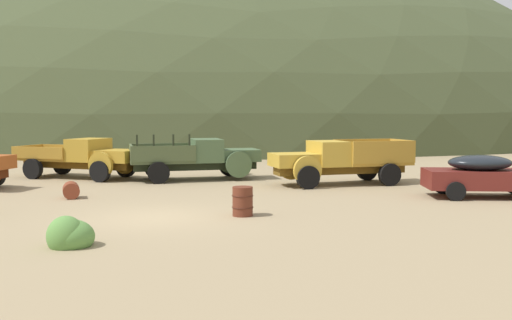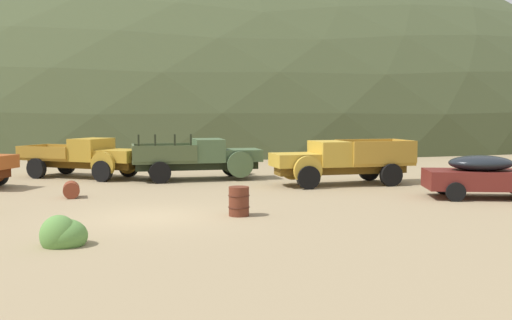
{
  "view_description": "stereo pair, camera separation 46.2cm",
  "coord_description": "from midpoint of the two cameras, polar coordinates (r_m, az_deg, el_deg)",
  "views": [
    {
      "loc": [
        4.11,
        -16.33,
        3.11
      ],
      "look_at": [
        2.57,
        5.9,
        1.24
      ],
      "focal_mm": 39.69,
      "sensor_mm": 36.0,
      "label": 1
    },
    {
      "loc": [
        4.57,
        -16.3,
        3.11
      ],
      "look_at": [
        2.57,
        5.9,
        1.24
      ],
      "focal_mm": 39.69,
      "sensor_mm": 36.0,
      "label": 2
    }
  ],
  "objects": [
    {
      "name": "bush_between_trucks",
      "position": [
        28.56,
        -1.26,
        -0.99
      ],
      "size": [
        1.16,
        1.18,
        0.87
      ],
      "color": "#3D702D",
      "rests_on": "ground"
    },
    {
      "name": "hill_center",
      "position": [
        74.89,
        -8.64,
        2.37
      ],
      "size": [
        108.12,
        74.04,
        46.09
      ],
      "primitive_type": "ellipsoid",
      "color": "#424C2D",
      "rests_on": "ground"
    },
    {
      "name": "bush_lone_scrub",
      "position": [
        26.38,
        24.44,
        -2.13
      ],
      "size": [
        0.68,
        0.63,
        0.52
      ],
      "color": "olive",
      "rests_on": "ground"
    },
    {
      "name": "bush_front_right",
      "position": [
        14.02,
        -18.07,
        -7.26
      ],
      "size": [
        1.08,
        1.0,
        0.95
      ],
      "color": "#5B8E42",
      "rests_on": "ground"
    },
    {
      "name": "truck_faded_yellow",
      "position": [
        24.53,
        8.41,
        -0.12
      ],
      "size": [
        6.37,
        3.95,
        1.91
      ],
      "rotation": [
        0.0,
        0.0,
        3.49
      ],
      "color": "brown",
      "rests_on": "ground"
    },
    {
      "name": "ground_plane",
      "position": [
        17.17,
        -9.64,
        -5.7
      ],
      "size": [
        300.0,
        300.0,
        0.0
      ],
      "primitive_type": "plane",
      "color": "#998460"
    },
    {
      "name": "oil_drum_tipped",
      "position": [
        21.73,
        -17.54,
        -2.87
      ],
      "size": [
        0.86,
        0.99,
        0.58
      ],
      "color": "brown",
      "rests_on": "ground"
    },
    {
      "name": "truck_mustard",
      "position": [
        27.93,
        -15.88,
        0.27
      ],
      "size": [
        6.35,
        3.61,
        1.89
      ],
      "rotation": [
        0.0,
        0.0,
        -0.27
      ],
      "color": "#593D12",
      "rests_on": "ground"
    },
    {
      "name": "truck_weathered_green",
      "position": [
        26.43,
        -4.64,
        0.24
      ],
      "size": [
        6.24,
        3.87,
        2.16
      ],
      "rotation": [
        0.0,
        0.0,
        0.32
      ],
      "color": "#232B1B",
      "rests_on": "ground"
    },
    {
      "name": "oil_drum_foreground",
      "position": [
        17.09,
        -0.96,
        -4.18
      ],
      "size": [
        0.66,
        0.66,
        0.88
      ],
      "color": "#5B2819",
      "rests_on": "ground"
    },
    {
      "name": "car_oxblood",
      "position": [
        22.32,
        23.2,
        -1.49
      ],
      "size": [
        4.68,
        2.01,
        1.57
      ],
      "rotation": [
        0.0,
        0.0,
        0.01
      ],
      "color": "maroon",
      "rests_on": "ground"
    },
    {
      "name": "hill_far_left",
      "position": [
        93.88,
        22.34,
        2.54
      ],
      "size": [
        94.72,
        67.08,
        33.81
      ],
      "primitive_type": "ellipsoid",
      "color": "#4C5633",
      "rests_on": "ground"
    }
  ]
}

